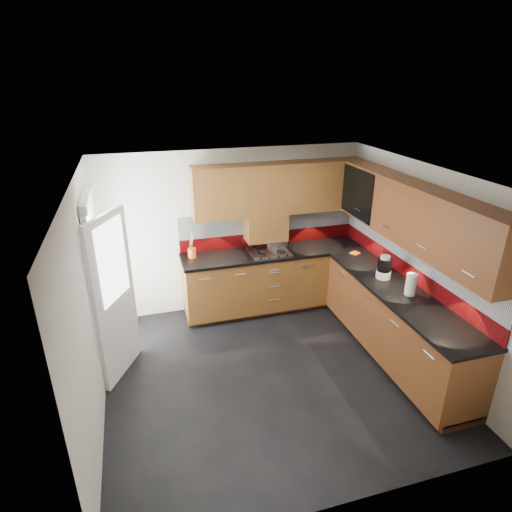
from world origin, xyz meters
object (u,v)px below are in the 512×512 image
object	(u,v)px
utensil_pot	(192,251)
toaster	(277,241)
gas_hob	(269,251)
food_processor	(384,268)

from	to	relation	value
utensil_pot	toaster	world-z (taller)	utensil_pot
gas_hob	toaster	xyz separation A→B (m)	(0.18, 0.16, 0.08)
toaster	food_processor	world-z (taller)	food_processor
gas_hob	utensil_pot	bearing A→B (deg)	173.43
gas_hob	utensil_pot	xyz separation A→B (m)	(-1.10, 0.13, 0.08)
gas_hob	toaster	size ratio (longest dim) A/B	1.90
food_processor	utensil_pot	bearing A→B (deg)	149.33
gas_hob	food_processor	world-z (taller)	food_processor
toaster	food_processor	xyz separation A→B (m)	(0.96, -1.36, 0.05)
gas_hob	food_processor	bearing A→B (deg)	-46.51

